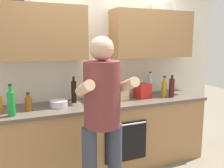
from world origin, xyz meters
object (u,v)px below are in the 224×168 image
at_px(person_standing, 102,113).
at_px(cup_ceramic, 98,97).
at_px(bottle_juice, 0,104).
at_px(grocery_bag_bread, 118,92).
at_px(bottle_soda, 11,103).
at_px(potted_herb, 96,92).
at_px(bottle_water, 150,85).
at_px(bottle_oil, 164,88).
at_px(bottle_wine, 172,87).
at_px(grocery_bag_crisps, 142,91).
at_px(mixing_bowl, 59,104).
at_px(bottle_syrup, 28,103).
at_px(bottle_soy, 74,91).

xyz_separation_m(person_standing, cup_ceramic, (0.30, 0.94, -0.07)).
height_order(bottle_juice, grocery_bag_bread, grocery_bag_bread).
xyz_separation_m(bottle_soda, potted_herb, (0.97, 0.10, 0.02)).
distance_m(bottle_water, bottle_oil, 0.25).
xyz_separation_m(bottle_wine, grocery_bag_crisps, (-0.40, 0.12, -0.04)).
bearing_deg(potted_herb, bottle_water, 14.60).
distance_m(mixing_bowl, potted_herb, 0.46).
relative_size(bottle_oil, grocery_bag_crisps, 1.53).
distance_m(person_standing, mixing_bowl, 0.85).
bearing_deg(mixing_bowl, bottle_water, 7.49).
height_order(bottle_oil, bottle_wine, bottle_wine).
relative_size(bottle_oil, cup_ceramic, 3.15).
relative_size(bottle_juice, cup_ceramic, 2.36).
relative_size(potted_herb, grocery_bag_crisps, 1.36).
bearing_deg(grocery_bag_crisps, bottle_oil, -17.88).
bearing_deg(bottle_syrup, person_standing, -53.08).
bearing_deg(mixing_bowl, person_standing, -73.26).
distance_m(bottle_wine, grocery_bag_bread, 0.79).
bearing_deg(cup_ceramic, bottle_soda, -165.11).
height_order(bottle_syrup, bottle_wine, bottle_wine).
xyz_separation_m(bottle_wine, potted_herb, (-1.13, 0.02, 0.02)).
xyz_separation_m(cup_ceramic, potted_herb, (-0.10, -0.19, 0.11)).
xyz_separation_m(cup_ceramic, grocery_bag_crisps, (0.63, -0.08, 0.05)).
height_order(person_standing, bottle_juice, person_standing).
xyz_separation_m(bottle_syrup, grocery_bag_crisps, (1.52, 0.07, 0.01)).
bearing_deg(bottle_juice, bottle_water, 4.36).
bearing_deg(cup_ceramic, grocery_bag_crisps, -7.10).
bearing_deg(bottle_soda, bottle_soy, 22.29).
bearing_deg(bottle_juice, mixing_bowl, -2.40).
relative_size(person_standing, mixing_bowl, 8.35).
height_order(bottle_soda, grocery_bag_bread, bottle_soda).
relative_size(cup_ceramic, mixing_bowl, 0.46).
distance_m(bottle_syrup, bottle_juice, 0.30).
distance_m(person_standing, bottle_soda, 1.01).
distance_m(bottle_water, grocery_bag_bread, 0.60).
height_order(bottle_water, potted_herb, bottle_water).
distance_m(person_standing, potted_herb, 0.78).
bearing_deg(bottle_soda, person_standing, -40.32).
distance_m(bottle_wine, cup_ceramic, 1.05).
bearing_deg(bottle_oil, mixing_bowl, 178.07).
xyz_separation_m(bottle_water, grocery_bag_crisps, (-0.21, -0.13, -0.04)).
xyz_separation_m(bottle_oil, grocery_bag_crisps, (-0.30, 0.10, -0.03)).
bearing_deg(grocery_bag_crisps, bottle_syrup, -177.29).
relative_size(potted_herb, grocery_bag_bread, 1.09).
relative_size(bottle_soy, bottle_syrup, 1.59).
bearing_deg(bottle_wine, mixing_bowl, 177.12).
bearing_deg(bottle_oil, bottle_juice, 177.93).
bearing_deg(grocery_bag_crisps, potted_herb, -171.56).
height_order(bottle_juice, grocery_bag_crisps, bottle_juice).
height_order(bottle_water, grocery_bag_bread, bottle_water).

